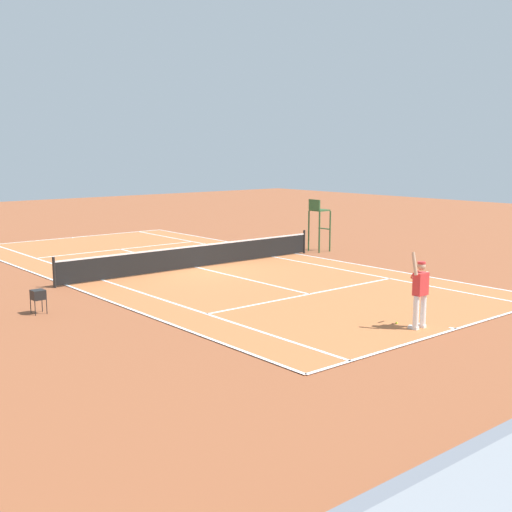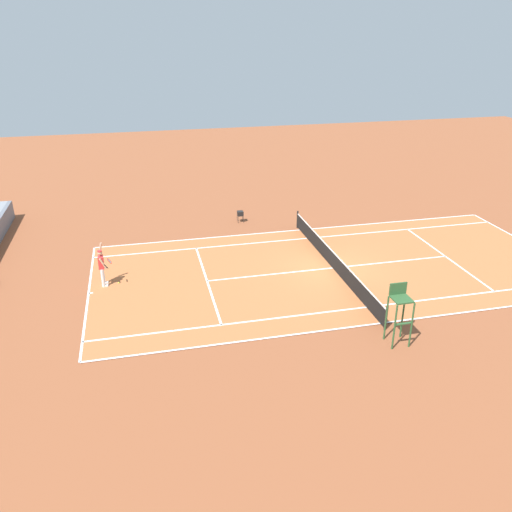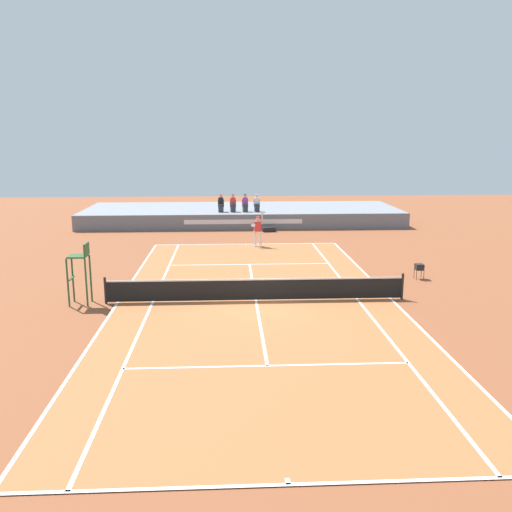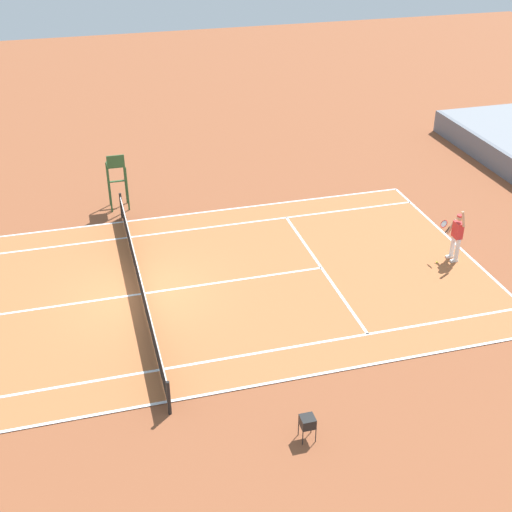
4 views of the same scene
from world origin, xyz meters
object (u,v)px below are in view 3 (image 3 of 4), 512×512
spectator_seated_3 (257,203)px  equipment_bag (269,230)px  spectator_seated_1 (233,203)px  umpire_chair (80,265)px  tennis_player (258,230)px  tennis_ball (259,248)px  spectator_seated_2 (245,203)px  spectator_seated_0 (221,204)px  ball_hopper (419,267)px

spectator_seated_3 → equipment_bag: size_ratio=1.35×
spectator_seated_1 → umpire_chair: (-6.15, -18.68, -0.17)m
spectator_seated_3 → tennis_player: (-0.35, -7.47, -0.73)m
tennis_ball → umpire_chair: 13.08m
spectator_seated_2 → tennis_player: bearing=-86.1°
spectator_seated_0 → spectator_seated_3: same height
spectator_seated_2 → tennis_player: 7.52m
umpire_chair → spectator_seated_2: bearing=69.4°
spectator_seated_2 → equipment_bag: size_ratio=1.35×
equipment_bag → ball_hopper: (5.98, -13.21, 0.41)m
umpire_chair → equipment_bag: (8.62, 16.38, -1.40)m
spectator_seated_2 → umpire_chair: size_ratio=0.52×
umpire_chair → equipment_bag: umpire_chair is taller
tennis_player → equipment_bag: 5.35m
spectator_seated_3 → ball_hopper: spectator_seated_3 is taller
equipment_bag → spectator_seated_1: bearing=137.1°
tennis_ball → umpire_chair: umpire_chair is taller
tennis_player → tennis_ball: size_ratio=30.63×
spectator_seated_1 → spectator_seated_2: 0.89m
spectator_seated_0 → umpire_chair: (-5.27, -18.68, -0.17)m
spectator_seated_0 → spectator_seated_2: 1.77m
spectator_seated_0 → spectator_seated_2: bearing=0.0°
spectator_seated_0 → equipment_bag: size_ratio=1.35×
umpire_chair → equipment_bag: 18.56m
spectator_seated_1 → ball_hopper: size_ratio=1.81×
tennis_ball → ball_hopper: 10.18m
spectator_seated_1 → ball_hopper: (8.46, -15.51, -1.15)m
spectator_seated_2 → spectator_seated_3: 0.86m
spectator_seated_0 → tennis_ball: 8.63m
umpire_chair → ball_hopper: umpire_chair is taller
spectator_seated_1 → spectator_seated_3: bearing=0.0°
tennis_player → tennis_ball: bearing=-84.4°
tennis_ball → ball_hopper: ball_hopper is taller
spectator_seated_0 → equipment_bag: bearing=-34.4°
tennis_player → tennis_ball: (0.07, -0.67, -0.96)m
spectator_seated_0 → equipment_bag: spectator_seated_0 is taller
spectator_seated_0 → ball_hopper: (9.34, -15.51, -1.15)m
spectator_seated_1 → spectator_seated_2: same height
spectator_seated_3 → tennis_player: bearing=-92.7°
spectator_seated_3 → tennis_ball: spectator_seated_3 is taller
spectator_seated_1 → spectator_seated_3: same height
tennis_ball → umpire_chair: size_ratio=0.03×
tennis_player → umpire_chair: size_ratio=0.85×
spectator_seated_2 → tennis_ball: size_ratio=18.60×
spectator_seated_0 → tennis_player: 7.84m
spectator_seated_2 → umpire_chair: bearing=-110.6°
tennis_player → spectator_seated_0: bearing=106.9°
tennis_player → ball_hopper: tennis_player is taller
tennis_player → tennis_ball: tennis_player is taller
spectator_seated_1 → tennis_ball: spectator_seated_1 is taller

